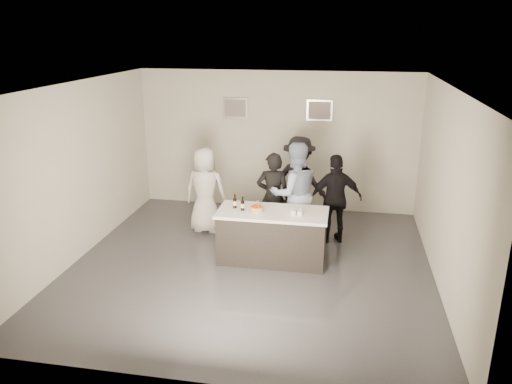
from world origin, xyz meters
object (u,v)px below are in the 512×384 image
person_guest_back (299,181)px  cake (257,209)px  beer_bottle_a (235,201)px  person_guest_right (336,199)px  person_main_blue (295,193)px  person_main_black (273,197)px  beer_bottle_b (243,203)px  bar_counter (272,236)px  person_guest_left (205,190)px

person_guest_back → cake: bearing=92.7°
beer_bottle_a → person_guest_right: size_ratio=0.15×
person_main_blue → person_main_black: bearing=-28.2°
beer_bottle_b → person_main_black: 1.03m
beer_bottle_a → beer_bottle_b: (0.15, -0.09, 0.00)m
bar_counter → person_main_black: bearing=97.9°
cake → person_main_black: 0.96m
bar_counter → person_guest_back: bearing=81.7°
person_main_black → person_main_blue: 0.42m
person_guest_left → person_guest_right: size_ratio=1.00×
cake → beer_bottle_a: (-0.40, 0.10, 0.09)m
cake → beer_bottle_b: (-0.25, 0.01, 0.09)m
person_guest_left → person_guest_back: size_ratio=0.93×
bar_counter → person_main_blue: (0.28, 0.85, 0.50)m
bar_counter → beer_bottle_b: beer_bottle_b is taller
bar_counter → beer_bottle_b: 0.77m
cake → person_main_blue: 1.06m
beer_bottle_b → person_guest_right: size_ratio=0.15×
bar_counter → person_main_blue: size_ratio=0.98×
bar_counter → person_guest_back: size_ratio=1.03×
person_main_blue → person_guest_back: (-0.02, 0.95, -0.05)m
cake → person_guest_back: bearing=74.3°
cake → person_main_blue: person_main_blue is taller
beer_bottle_b → person_guest_back: bearing=67.4°
person_main_blue → person_guest_right: size_ratio=1.13×
cake → beer_bottle_b: 0.26m
beer_bottle_a → person_main_blue: (0.94, 0.81, -0.08)m
person_main_blue → person_guest_left: person_main_blue is taller
person_guest_left → person_guest_right: same height
person_guest_right → person_guest_left: bearing=-16.8°
person_main_black → cake: bearing=74.3°
beer_bottle_a → beer_bottle_b: same height
cake → person_guest_back: size_ratio=0.13×
bar_counter → beer_bottle_a: beer_bottle_a is taller
bar_counter → person_main_black: size_ratio=1.10×
beer_bottle_a → person_main_blue: person_main_blue is taller
person_main_blue → person_guest_left: 1.78m
bar_counter → beer_bottle_b: bearing=-174.7°
beer_bottle_a → person_guest_left: person_guest_left is taller
bar_counter → person_main_black: (-0.12, 0.89, 0.40)m
beer_bottle_b → person_main_black: (0.38, 0.93, -0.18)m
person_guest_back → person_guest_right: bearing=152.0°
bar_counter → person_main_black: 0.98m
bar_counter → person_guest_left: size_ratio=1.11×
bar_counter → person_main_blue: 1.03m
bar_counter → person_guest_left: (-1.48, 1.08, 0.39)m
person_main_black → person_guest_left: (-1.36, 0.19, -0.01)m
cake → person_main_blue: bearing=59.2°
person_main_blue → person_guest_left: size_ratio=1.13×
beer_bottle_a → beer_bottle_b: size_ratio=1.00×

